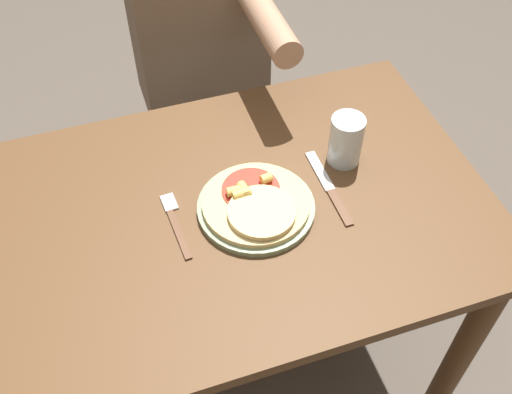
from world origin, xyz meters
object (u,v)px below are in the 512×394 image
(fork, at_px, (175,221))
(drinking_glass, at_px, (346,140))
(knife, at_px, (329,188))
(person_diner, at_px, (200,39))
(pizza, at_px, (256,204))
(plate, at_px, (256,207))
(dining_table, at_px, (233,244))

(fork, bearing_deg, drinking_glass, 8.04)
(knife, bearing_deg, person_diner, 100.10)
(pizza, xyz_separation_m, person_diner, (0.05, 0.65, -0.04))
(plate, relative_size, fork, 1.38)
(dining_table, bearing_deg, pizza, -26.56)
(fork, distance_m, drinking_glass, 0.40)
(dining_table, height_order, person_diner, person_diner)
(dining_table, bearing_deg, plate, -21.85)
(dining_table, bearing_deg, person_diner, 81.01)
(fork, distance_m, person_diner, 0.66)
(pizza, bearing_deg, dining_table, 153.44)
(pizza, bearing_deg, person_diner, 85.34)
(dining_table, height_order, drinking_glass, drinking_glass)
(pizza, bearing_deg, knife, 2.88)
(dining_table, xyz_separation_m, person_diner, (0.10, 0.63, 0.11))
(fork, relative_size, person_diner, 0.15)
(dining_table, bearing_deg, knife, -3.92)
(plate, height_order, drinking_glass, drinking_glass)
(fork, relative_size, drinking_glass, 1.51)
(fork, height_order, knife, same)
(plate, distance_m, knife, 0.17)
(knife, bearing_deg, drinking_glass, 49.05)
(dining_table, height_order, knife, knife)
(dining_table, height_order, pizza, pizza)
(drinking_glass, bearing_deg, pizza, -160.47)
(dining_table, distance_m, fork, 0.17)
(pizza, xyz_separation_m, drinking_glass, (0.23, 0.08, 0.03))
(dining_table, distance_m, knife, 0.25)
(plate, relative_size, knife, 1.11)
(knife, xyz_separation_m, drinking_glass, (0.06, 0.07, 0.06))
(drinking_glass, relative_size, person_diner, 0.10)
(dining_table, xyz_separation_m, fork, (-0.12, 0.00, 0.13))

